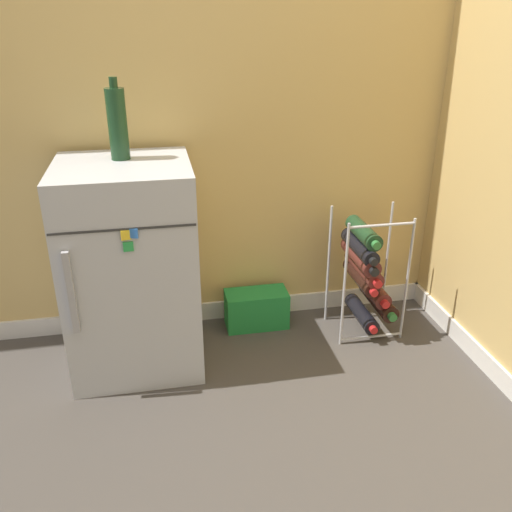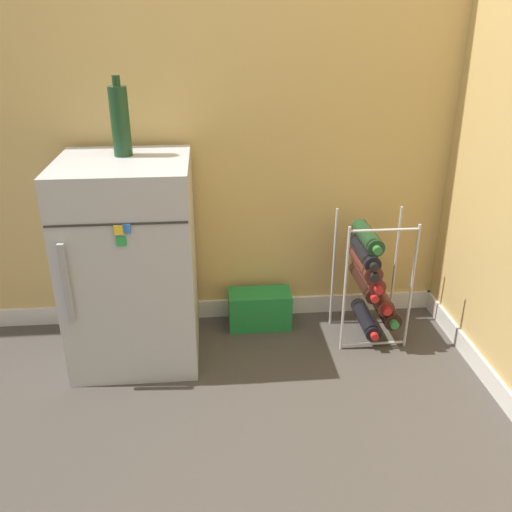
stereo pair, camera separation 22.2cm
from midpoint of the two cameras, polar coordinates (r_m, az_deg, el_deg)
name	(u,v)px [view 1 (the left image)]	position (r m, az deg, el deg)	size (l,w,h in m)	color
ground_plane	(252,409)	(2.17, -3.46, -15.84)	(14.00, 14.00, 0.00)	#423D38
wall_back	(218,54)	(2.40, -6.83, 20.34)	(7.05, 0.07, 2.50)	tan
mini_fridge	(132,268)	(2.31, -15.69, -1.30)	(0.52, 0.52, 0.88)	#B7BABF
wine_rack	(366,273)	(2.53, 9.02, -1.88)	(0.31, 0.33, 0.60)	#B2B2B7
soda_box	(256,309)	(2.62, -2.39, -5.64)	(0.30, 0.15, 0.18)	#1E7F38
fridge_top_bottle	(117,123)	(2.20, -17.29, 13.16)	(0.07, 0.07, 0.31)	#19381E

